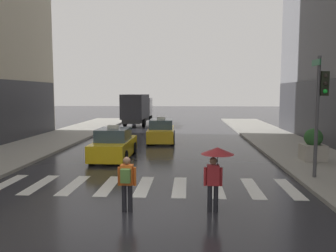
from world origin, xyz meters
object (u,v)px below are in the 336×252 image
at_px(box_truck, 137,108).
at_px(pedestrian_with_backpack, 127,180).
at_px(planter_near_corner, 313,146).
at_px(taxi_second, 161,132).
at_px(taxi_lead, 114,145).
at_px(pedestrian_with_umbrella, 216,162).
at_px(traffic_light_pole, 320,99).

distance_m(box_truck, pedestrian_with_backpack, 26.86).
bearing_deg(planter_near_corner, taxi_second, 139.37).
height_order(taxi_second, pedestrian_with_backpack, taxi_second).
distance_m(taxi_lead, pedestrian_with_umbrella, 9.37).
distance_m(taxi_second, planter_near_corner, 10.78).
relative_size(taxi_lead, pedestrian_with_umbrella, 2.34).
bearing_deg(box_truck, planter_near_corner, -58.39).
bearing_deg(pedestrian_with_backpack, taxi_second, 90.59).
bearing_deg(taxi_second, planter_near_corner, -40.63).
xyz_separation_m(box_truck, planter_near_corner, (11.77, -19.12, -0.98)).
bearing_deg(taxi_lead, traffic_light_pole, -24.47).
xyz_separation_m(pedestrian_with_umbrella, planter_near_corner, (5.43, 7.32, -0.64)).
relative_size(traffic_light_pole, planter_near_corner, 3.00).
xyz_separation_m(box_truck, pedestrian_with_umbrella, (6.34, -26.43, -0.34)).
bearing_deg(traffic_light_pole, pedestrian_with_backpack, -150.10).
relative_size(box_truck, pedestrian_with_backpack, 4.62).
xyz_separation_m(taxi_lead, planter_near_corner, (10.23, -0.70, 0.15)).
height_order(taxi_second, pedestrian_with_umbrella, pedestrian_with_umbrella).
height_order(traffic_light_pole, pedestrian_with_backpack, traffic_light_pole).
bearing_deg(pedestrian_with_umbrella, taxi_second, 100.87).
relative_size(traffic_light_pole, taxi_lead, 1.06).
distance_m(pedestrian_with_umbrella, planter_near_corner, 9.13).
relative_size(traffic_light_pole, taxi_second, 1.04).
xyz_separation_m(traffic_light_pole, taxi_second, (-7.11, 10.49, -2.53)).
distance_m(traffic_light_pole, box_truck, 25.03).
distance_m(taxi_lead, taxi_second, 6.65).
xyz_separation_m(pedestrian_with_umbrella, pedestrian_with_backpack, (-2.60, -0.15, -0.54)).
height_order(box_truck, pedestrian_with_umbrella, box_truck).
xyz_separation_m(traffic_light_pole, planter_near_corner, (1.07, 3.47, -2.38)).
bearing_deg(pedestrian_with_backpack, pedestrian_with_umbrella, 3.36).
relative_size(pedestrian_with_umbrella, pedestrian_with_backpack, 1.18).
relative_size(taxi_lead, planter_near_corner, 2.84).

